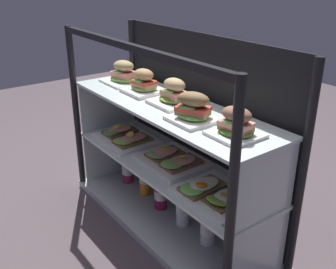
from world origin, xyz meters
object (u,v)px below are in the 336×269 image
object	(u,v)px
plated_roll_sandwich_mid_right	(144,84)
open_sandwich_tray_center	(215,193)
juice_bottle_front_middle	(161,193)
juice_bottle_tucked_behind	(183,206)
juice_bottle_front_right_end	(128,167)
juice_bottle_near_post	(145,177)
plated_roll_sandwich_near_left_corner	(124,74)
open_sandwich_tray_near_right_corner	(172,159)
plated_roll_sandwich_right_of_center	(174,95)
open_sandwich_tray_far_left	(125,136)
juice_bottle_front_fourth	(208,228)
plated_roll_sandwich_center	(236,125)
plated_roll_sandwich_far_left	(193,109)

from	to	relation	value
plated_roll_sandwich_mid_right	open_sandwich_tray_center	bearing A→B (deg)	-3.95
open_sandwich_tray_center	juice_bottle_front_middle	xyz separation A→B (m)	(-0.46, 0.05, -0.24)
juice_bottle_tucked_behind	open_sandwich_tray_center	bearing A→B (deg)	-11.26
juice_bottle_front_right_end	juice_bottle_near_post	distance (m)	0.18
plated_roll_sandwich_near_left_corner	open_sandwich_tray_near_right_corner	world-z (taller)	plated_roll_sandwich_near_left_corner
plated_roll_sandwich_right_of_center	open_sandwich_tray_far_left	distance (m)	0.49
juice_bottle_tucked_behind	juice_bottle_front_fourth	world-z (taller)	juice_bottle_tucked_behind
plated_roll_sandwich_center	open_sandwich_tray_far_left	world-z (taller)	plated_roll_sandwich_center
plated_roll_sandwich_mid_right	juice_bottle_front_fourth	world-z (taller)	plated_roll_sandwich_mid_right
plated_roll_sandwich_right_of_center	plated_roll_sandwich_far_left	bearing A→B (deg)	-17.93
plated_roll_sandwich_mid_right	juice_bottle_front_fourth	bearing A→B (deg)	2.15
juice_bottle_near_post	open_sandwich_tray_far_left	bearing A→B (deg)	-147.74
open_sandwich_tray_near_right_corner	juice_bottle_front_middle	bearing A→B (deg)	175.34
open_sandwich_tray_near_right_corner	juice_bottle_near_post	size ratio (longest dim) A/B	1.34
juice_bottle_tucked_behind	open_sandwich_tray_near_right_corner	bearing A→B (deg)	-169.33
plated_roll_sandwich_far_left	open_sandwich_tray_far_left	bearing A→B (deg)	178.42
plated_roll_sandwich_center	open_sandwich_tray_near_right_corner	size ratio (longest dim) A/B	0.53
plated_roll_sandwich_right_of_center	juice_bottle_front_middle	xyz separation A→B (m)	(-0.11, -0.01, -0.57)
plated_roll_sandwich_near_left_corner	juice_bottle_front_right_end	world-z (taller)	plated_roll_sandwich_near_left_corner
juice_bottle_near_post	juice_bottle_front_middle	xyz separation A→B (m)	(0.17, -0.01, -0.01)
juice_bottle_front_right_end	juice_bottle_front_fourth	bearing A→B (deg)	0.22
juice_bottle_near_post	juice_bottle_tucked_behind	xyz separation A→B (m)	(0.35, -0.01, -0.00)
open_sandwich_tray_near_right_corner	plated_roll_sandwich_mid_right	bearing A→B (deg)	-179.89
juice_bottle_front_right_end	juice_bottle_near_post	size ratio (longest dim) A/B	0.94
plated_roll_sandwich_mid_right	juice_bottle_near_post	xyz separation A→B (m)	(-0.05, 0.02, -0.56)
plated_roll_sandwich_near_left_corner	open_sandwich_tray_near_right_corner	xyz separation A→B (m)	(0.45, -0.02, -0.32)
plated_roll_sandwich_far_left	juice_bottle_front_fourth	distance (m)	0.59
open_sandwich_tray_near_right_corner	plated_roll_sandwich_right_of_center	bearing A→B (deg)	103.22
plated_roll_sandwich_right_of_center	plated_roll_sandwich_far_left	world-z (taller)	plated_roll_sandwich_far_left
plated_roll_sandwich_far_left	open_sandwich_tray_center	distance (m)	0.36
juice_bottle_front_middle	juice_bottle_front_fourth	world-z (taller)	juice_bottle_front_middle
juice_bottle_front_fourth	plated_roll_sandwich_near_left_corner	bearing A→B (deg)	-179.84
juice_bottle_front_right_end	open_sandwich_tray_far_left	bearing A→B (deg)	-33.69
plated_roll_sandwich_near_left_corner	juice_bottle_tucked_behind	world-z (taller)	plated_roll_sandwich_near_left_corner
juice_bottle_front_middle	plated_roll_sandwich_right_of_center	bearing A→B (deg)	2.98
juice_bottle_front_right_end	juice_bottle_tucked_behind	xyz separation A→B (m)	(0.53, -0.00, 0.01)
plated_roll_sandwich_mid_right	juice_bottle_front_middle	world-z (taller)	plated_roll_sandwich_mid_right
juice_bottle_near_post	open_sandwich_tray_near_right_corner	bearing A→B (deg)	-4.55
open_sandwich_tray_far_left	open_sandwich_tray_near_right_corner	world-z (taller)	same
open_sandwich_tray_far_left	juice_bottle_near_post	xyz separation A→B (m)	(0.10, 0.06, -0.23)
plated_roll_sandwich_right_of_center	juice_bottle_front_right_end	world-z (taller)	plated_roll_sandwich_right_of_center
juice_bottle_front_middle	plated_roll_sandwich_mid_right	bearing A→B (deg)	-175.60
plated_roll_sandwich_mid_right	juice_bottle_tucked_behind	xyz separation A→B (m)	(0.31, 0.01, -0.56)
open_sandwich_tray_far_left	plated_roll_sandwich_mid_right	bearing A→B (deg)	15.10
plated_roll_sandwich_mid_right	juice_bottle_near_post	distance (m)	0.56
plated_roll_sandwich_right_of_center	open_sandwich_tray_near_right_corner	size ratio (longest dim) A/B	0.59
plated_roll_sandwich_right_of_center	open_sandwich_tray_far_left	bearing A→B (deg)	-171.84
open_sandwich_tray_near_right_corner	open_sandwich_tray_center	size ratio (longest dim) A/B	1.00
juice_bottle_front_right_end	juice_bottle_near_post	xyz separation A→B (m)	(0.18, 0.01, 0.01)
juice_bottle_tucked_behind	juice_bottle_front_fourth	xyz separation A→B (m)	(0.18, 0.00, -0.02)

